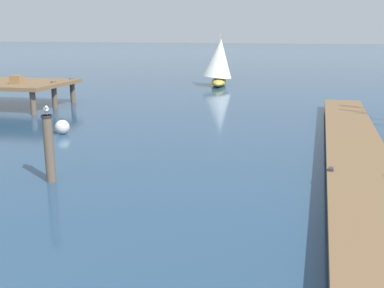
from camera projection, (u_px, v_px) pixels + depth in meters
floating_dock at (354, 142)px, 14.98m from camera, size 3.12×19.67×0.53m
pier_platform at (10, 84)px, 24.45m from camera, size 6.70×5.65×1.80m
mooring_piling at (49, 147)px, 11.90m from camera, size 0.30×0.30×1.82m
perched_seagull at (46, 109)px, 11.66m from camera, size 0.30×0.31×0.27m
mooring_buoy at (62, 127)px, 17.84m from camera, size 0.57×0.57×0.64m
distant_sailboat at (219, 62)px, 34.28m from camera, size 3.00×4.65×3.98m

